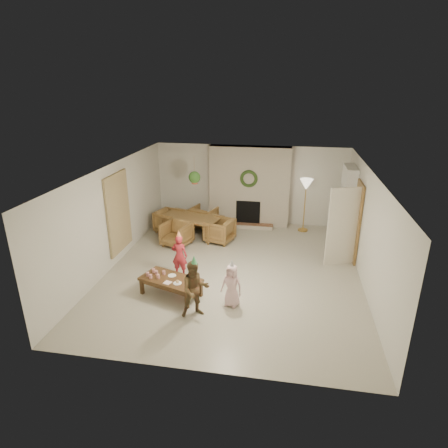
% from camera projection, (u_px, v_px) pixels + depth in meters
% --- Properties ---
extents(floor, '(7.00, 7.00, 0.00)m').
position_uv_depth(floor, '(233.00, 270.00, 9.31)').
color(floor, '#B7B29E').
rests_on(floor, ground).
extents(ceiling, '(7.00, 7.00, 0.00)m').
position_uv_depth(ceiling, '(234.00, 170.00, 8.42)').
color(ceiling, white).
rests_on(ceiling, wall_back).
extents(wall_back, '(7.00, 0.00, 7.00)m').
position_uv_depth(wall_back, '(250.00, 185.00, 12.09)').
color(wall_back, silver).
rests_on(wall_back, floor).
extents(wall_front, '(7.00, 0.00, 7.00)m').
position_uv_depth(wall_front, '(199.00, 304.00, 5.64)').
color(wall_front, silver).
rests_on(wall_front, floor).
extents(wall_left, '(0.00, 7.00, 7.00)m').
position_uv_depth(wall_left, '(113.00, 215.00, 9.35)').
color(wall_left, silver).
rests_on(wall_left, floor).
extents(wall_right, '(0.00, 7.00, 7.00)m').
position_uv_depth(wall_right, '(368.00, 231.00, 8.38)').
color(wall_right, silver).
rests_on(wall_right, floor).
extents(fireplace_mass, '(2.50, 0.40, 2.50)m').
position_uv_depth(fireplace_mass, '(249.00, 186.00, 11.91)').
color(fireplace_mass, '#57171B').
rests_on(fireplace_mass, floor).
extents(fireplace_hearth, '(1.60, 0.30, 0.12)m').
position_uv_depth(fireplace_hearth, '(247.00, 226.00, 12.01)').
color(fireplace_hearth, brown).
rests_on(fireplace_hearth, floor).
extents(fireplace_firebox, '(0.75, 0.12, 0.75)m').
position_uv_depth(fireplace_firebox, '(248.00, 212.00, 12.03)').
color(fireplace_firebox, black).
rests_on(fireplace_firebox, floor).
extents(fireplace_wreath, '(0.54, 0.10, 0.54)m').
position_uv_depth(fireplace_wreath, '(249.00, 179.00, 11.59)').
color(fireplace_wreath, '#254319').
rests_on(fireplace_wreath, fireplace_mass).
extents(floor_lamp_base, '(0.30, 0.30, 0.03)m').
position_uv_depth(floor_lamp_base, '(303.00, 230.00, 11.79)').
color(floor_lamp_base, gold).
rests_on(floor_lamp_base, floor).
extents(floor_lamp_post, '(0.03, 0.03, 1.47)m').
position_uv_depth(floor_lamp_post, '(305.00, 207.00, 11.53)').
color(floor_lamp_post, gold).
rests_on(floor_lamp_post, floor).
extents(floor_lamp_shade, '(0.39, 0.39, 0.33)m').
position_uv_depth(floor_lamp_shade, '(306.00, 184.00, 11.27)').
color(floor_lamp_shade, beige).
rests_on(floor_lamp_shade, floor_lamp_post).
extents(bookshelf_carcass, '(0.30, 1.00, 2.20)m').
position_uv_depth(bookshelf_carcass, '(347.00, 205.00, 10.58)').
color(bookshelf_carcass, white).
rests_on(bookshelf_carcass, floor).
extents(bookshelf_shelf_a, '(0.30, 0.92, 0.03)m').
position_uv_depth(bookshelf_shelf_a, '(343.00, 227.00, 10.82)').
color(bookshelf_shelf_a, white).
rests_on(bookshelf_shelf_a, bookshelf_carcass).
extents(bookshelf_shelf_b, '(0.30, 0.92, 0.03)m').
position_uv_depth(bookshelf_shelf_b, '(345.00, 214.00, 10.67)').
color(bookshelf_shelf_b, white).
rests_on(bookshelf_shelf_b, bookshelf_carcass).
extents(bookshelf_shelf_c, '(0.30, 0.92, 0.03)m').
position_uv_depth(bookshelf_shelf_c, '(346.00, 200.00, 10.53)').
color(bookshelf_shelf_c, white).
rests_on(bookshelf_shelf_c, bookshelf_carcass).
extents(bookshelf_shelf_d, '(0.30, 0.92, 0.03)m').
position_uv_depth(bookshelf_shelf_d, '(348.00, 186.00, 10.39)').
color(bookshelf_shelf_d, white).
rests_on(bookshelf_shelf_d, bookshelf_carcass).
extents(books_row_lower, '(0.20, 0.40, 0.24)m').
position_uv_depth(books_row_lower, '(344.00, 224.00, 10.63)').
color(books_row_lower, '#A3331E').
rests_on(books_row_lower, bookshelf_shelf_a).
extents(books_row_mid, '(0.20, 0.44, 0.24)m').
position_uv_depth(books_row_mid, '(344.00, 209.00, 10.67)').
color(books_row_mid, navy).
rests_on(books_row_mid, bookshelf_shelf_b).
extents(books_row_upper, '(0.20, 0.36, 0.22)m').
position_uv_depth(books_row_upper, '(347.00, 197.00, 10.40)').
color(books_row_upper, '#B28326').
rests_on(books_row_upper, bookshelf_shelf_c).
extents(door_frame, '(0.05, 0.86, 2.04)m').
position_uv_depth(door_frame, '(357.00, 222.00, 9.58)').
color(door_frame, olive).
rests_on(door_frame, floor).
extents(door_leaf, '(0.77, 0.32, 2.00)m').
position_uv_depth(door_leaf, '(343.00, 227.00, 9.30)').
color(door_leaf, beige).
rests_on(door_leaf, floor).
extents(curtain_panel, '(0.06, 1.20, 2.00)m').
position_uv_depth(curtain_panel, '(118.00, 213.00, 9.53)').
color(curtain_panel, '#BDB386').
rests_on(curtain_panel, wall_left).
extents(dining_table, '(1.95, 1.43, 0.61)m').
position_uv_depth(dining_table, '(191.00, 226.00, 11.29)').
color(dining_table, olive).
rests_on(dining_table, floor).
extents(dining_chair_near, '(0.91, 0.92, 0.68)m').
position_uv_depth(dining_chair_near, '(177.00, 234.00, 10.63)').
color(dining_chair_near, olive).
rests_on(dining_chair_near, floor).
extents(dining_chair_far, '(0.91, 0.92, 0.68)m').
position_uv_depth(dining_chair_far, '(204.00, 217.00, 11.91)').
color(dining_chair_far, olive).
rests_on(dining_chair_far, floor).
extents(dining_chair_left, '(0.92, 0.91, 0.68)m').
position_uv_depth(dining_chair_left, '(169.00, 221.00, 11.60)').
color(dining_chair_left, olive).
rests_on(dining_chair_left, floor).
extents(dining_chair_right, '(0.92, 0.91, 0.68)m').
position_uv_depth(dining_chair_right, '(220.00, 230.00, 10.87)').
color(dining_chair_right, olive).
rests_on(dining_chair_right, floor).
extents(hanging_plant_cord, '(0.01, 0.01, 0.70)m').
position_uv_depth(hanging_plant_cord, '(194.00, 169.00, 10.14)').
color(hanging_plant_cord, tan).
rests_on(hanging_plant_cord, ceiling).
extents(hanging_plant_pot, '(0.16, 0.16, 0.12)m').
position_uv_depth(hanging_plant_pot, '(195.00, 182.00, 10.26)').
color(hanging_plant_pot, '#A65235').
rests_on(hanging_plant_pot, hanging_plant_cord).
extents(hanging_plant_foliage, '(0.32, 0.32, 0.32)m').
position_uv_depth(hanging_plant_foliage, '(194.00, 177.00, 10.22)').
color(hanging_plant_foliage, '#224617').
rests_on(hanging_plant_foliage, hanging_plant_pot).
extents(coffee_table_top, '(1.43, 1.03, 0.06)m').
position_uv_depth(coffee_table_top, '(171.00, 280.00, 8.13)').
color(coffee_table_top, '#4E331A').
rests_on(coffee_table_top, floor).
extents(coffee_table_apron, '(1.31, 0.90, 0.08)m').
position_uv_depth(coffee_table_apron, '(171.00, 283.00, 8.16)').
color(coffee_table_apron, '#4E331A').
rests_on(coffee_table_apron, floor).
extents(coffee_leg_fl, '(0.09, 0.09, 0.34)m').
position_uv_depth(coffee_leg_fl, '(142.00, 287.00, 8.25)').
color(coffee_leg_fl, '#4E331A').
rests_on(coffee_leg_fl, floor).
extents(coffee_leg_fr, '(0.09, 0.09, 0.34)m').
position_uv_depth(coffee_leg_fr, '(187.00, 301.00, 7.72)').
color(coffee_leg_fr, '#4E331A').
rests_on(coffee_leg_fr, floor).
extents(coffee_leg_bl, '(0.09, 0.09, 0.34)m').
position_uv_depth(coffee_leg_bl, '(157.00, 276.00, 8.68)').
color(coffee_leg_bl, '#4E331A').
rests_on(coffee_leg_bl, floor).
extents(coffee_leg_br, '(0.09, 0.09, 0.34)m').
position_uv_depth(coffee_leg_br, '(201.00, 289.00, 8.16)').
color(coffee_leg_br, '#4E331A').
rests_on(coffee_leg_br, floor).
extents(cup_a, '(0.09, 0.09, 0.09)m').
position_uv_depth(cup_a, '(148.00, 274.00, 8.21)').
color(cup_a, silver).
rests_on(cup_a, coffee_table_top).
extents(cup_b, '(0.09, 0.09, 0.09)m').
position_uv_depth(cup_b, '(154.00, 270.00, 8.37)').
color(cup_b, silver).
rests_on(cup_b, coffee_table_top).
extents(cup_c, '(0.09, 0.09, 0.09)m').
position_uv_depth(cup_c, '(151.00, 276.00, 8.11)').
color(cup_c, silver).
rests_on(cup_c, coffee_table_top).
extents(cup_d, '(0.09, 0.09, 0.09)m').
position_uv_depth(cup_d, '(156.00, 273.00, 8.27)').
color(cup_d, silver).
rests_on(cup_d, coffee_table_top).
extents(cup_e, '(0.09, 0.09, 0.09)m').
position_uv_depth(cup_e, '(158.00, 276.00, 8.11)').
color(cup_e, silver).
rests_on(cup_e, coffee_table_top).
extents(cup_f, '(0.09, 0.09, 0.09)m').
position_uv_depth(cup_f, '(164.00, 273.00, 8.28)').
color(cup_f, silver).
rests_on(cup_f, coffee_table_top).
extents(plate_a, '(0.23, 0.23, 0.01)m').
position_uv_depth(plate_a, '(172.00, 275.00, 8.24)').
color(plate_a, white).
rests_on(plate_a, coffee_table_top).
extents(plate_b, '(0.23, 0.23, 0.01)m').
position_uv_depth(plate_b, '(177.00, 283.00, 7.93)').
color(plate_b, white).
rests_on(plate_b, coffee_table_top).
extents(plate_c, '(0.23, 0.23, 0.01)m').
position_uv_depth(plate_c, '(191.00, 281.00, 8.00)').
color(plate_c, white).
rests_on(plate_c, coffee_table_top).
extents(food_scoop, '(0.09, 0.09, 0.07)m').
position_uv_depth(food_scoop, '(177.00, 281.00, 7.91)').
color(food_scoop, tan).
rests_on(food_scoop, plate_b).
extents(napkin_left, '(0.19, 0.19, 0.01)m').
position_uv_depth(napkin_left, '(167.00, 283.00, 7.95)').
color(napkin_left, '#FFBBBC').
rests_on(napkin_left, coffee_table_top).
extents(napkin_right, '(0.19, 0.19, 0.01)m').
position_uv_depth(napkin_right, '(189.00, 279.00, 8.11)').
color(napkin_right, '#FFBBBC').
rests_on(napkin_right, coffee_table_top).
extents(child_red, '(0.39, 0.26, 1.03)m').
position_uv_depth(child_red, '(180.00, 256.00, 8.91)').
color(child_red, '#B3262F').
rests_on(child_red, floor).
extents(party_hat_red, '(0.18, 0.18, 0.19)m').
position_uv_depth(party_hat_red, '(179.00, 234.00, 8.71)').
color(party_hat_red, '#DFC04A').
rests_on(party_hat_red, child_red).
extents(child_plaid, '(0.69, 0.63, 1.16)m').
position_uv_depth(child_plaid, '(195.00, 289.00, 7.35)').
color(child_plaid, maroon).
rests_on(child_plaid, floor).
extents(party_hat_plaid, '(0.15, 0.15, 0.19)m').
position_uv_depth(party_hat_plaid, '(194.00, 260.00, 7.12)').
color(party_hat_plaid, '#4EB669').
rests_on(party_hat_plaid, child_plaid).
extents(child_pink, '(0.51, 0.40, 0.91)m').
position_uv_depth(child_pink, '(232.00, 285.00, 7.73)').
color(child_pink, '#FAC8CD').
rests_on(child_pink, floor).
extents(party_hat_pink, '(0.16, 0.16, 0.16)m').
position_uv_depth(party_hat_pink, '(232.00, 264.00, 7.55)').
color(party_hat_pink, silver).
rests_on(party_hat_pink, child_pink).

